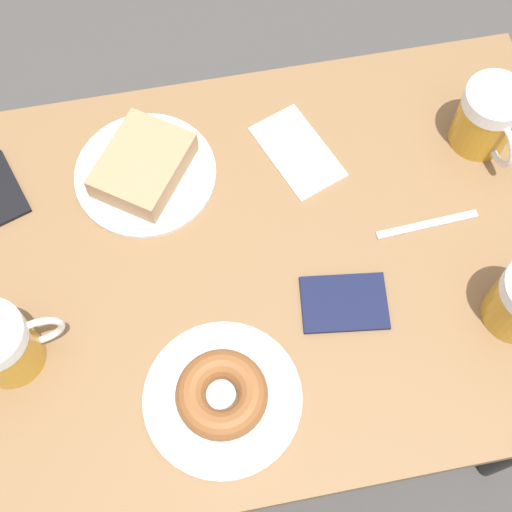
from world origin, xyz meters
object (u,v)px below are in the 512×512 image
plate_with_donut (222,396)px  beer_mug_left (488,118)px  passport_near_edge (344,303)px  beer_mug_center (2,344)px  fork (427,224)px  napkin_folded (297,152)px  plate_with_cake (144,169)px

plate_with_donut → beer_mug_left: size_ratio=1.61×
beer_mug_left → passport_near_edge: (0.24, -0.28, -0.05)m
beer_mug_center → fork: size_ratio=0.84×
plate_with_donut → beer_mug_left: 0.59m
plate_with_donut → beer_mug_center: (-0.12, -0.28, 0.04)m
plate_with_donut → napkin_folded: plate_with_donut is taller
plate_with_donut → passport_near_edge: plate_with_donut is taller
plate_with_cake → beer_mug_center: beer_mug_center is taller
fork → passport_near_edge: passport_near_edge is taller
plate_with_cake → fork: bearing=67.9°
napkin_folded → fork: size_ratio=1.11×
napkin_folded → fork: same height
plate_with_cake → fork: 0.45m
plate_with_cake → napkin_folded: bearing=89.2°
beer_mug_center → passport_near_edge: size_ratio=1.01×
plate_with_cake → beer_mug_left: beer_mug_left is taller
napkin_folded → passport_near_edge: bearing=2.8°
beer_mug_center → napkin_folded: (-0.26, 0.47, -0.06)m
fork → plate_with_donut: bearing=-59.7°
beer_mug_center → plate_with_donut: bearing=67.4°
beer_mug_left → passport_near_edge: beer_mug_left is taller
plate_with_donut → beer_mug_left: beer_mug_left is taller
plate_with_donut → beer_mug_center: bearing=-112.6°
napkin_folded → passport_near_edge: size_ratio=1.33×
plate_with_donut → beer_mug_left: bearing=125.6°
beer_mug_left → beer_mug_center: (0.23, -0.76, 0.00)m
beer_mug_center → beer_mug_left: bearing=106.6°
beer_mug_center → napkin_folded: bearing=118.8°
napkin_folded → beer_mug_center: bearing=-61.2°
plate_with_cake → beer_mug_center: size_ratio=1.64×
beer_mug_left → napkin_folded: bearing=-95.7°
beer_mug_left → beer_mug_center: 0.80m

